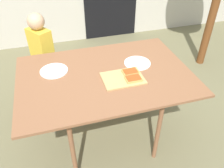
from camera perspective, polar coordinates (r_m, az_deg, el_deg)
The scene contains 8 objects.
ground_plane at distance 2.41m, azimuth -1.41°, elevation -12.60°, with size 16.00×16.00×0.00m, color #6D6849.
dining_table at distance 1.92m, azimuth -1.72°, elevation 1.06°, with size 1.41×0.96×0.76m.
cutting_board at distance 1.83m, azimuth 2.70°, elevation 1.45°, with size 0.32×0.24×0.01m, color tan.
pizza_slice_near_right at distance 1.81m, azimuth 5.31°, elevation 1.35°, with size 0.13×0.09×0.02m.
pizza_slice_far_right at distance 1.88m, azimuth 4.54°, elevation 3.03°, with size 0.13×0.09×0.02m.
plate_white_right at distance 2.03m, azimuth 6.29°, elevation 5.17°, with size 0.23×0.23×0.01m, color white.
plate_white_left at distance 1.98m, azimuth -14.15°, elevation 3.19°, with size 0.23×0.23×0.01m, color white.
child_left at distance 2.53m, azimuth -16.66°, elevation 6.58°, with size 0.25×0.28×1.07m.
Camera 1 is at (-0.38, -1.50, 1.85)m, focal length 37.00 mm.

